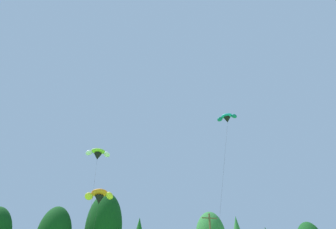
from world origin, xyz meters
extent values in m
ellipsoid|color=#0F3D14|center=(-2.28, 49.64, 8.70)|extent=(5.67, 5.67, 11.24)
cube|color=brown|center=(11.75, 40.56, 9.35)|extent=(2.20, 0.14, 0.14)
ellipsoid|color=#93D633|center=(-4.47, 42.62, 18.61)|extent=(2.10, 1.27, 0.98)
ellipsoid|color=white|center=(-3.17, 42.65, 18.24)|extent=(1.27, 1.07, 1.17)
ellipsoid|color=white|center=(-5.77, 42.59, 18.24)|extent=(1.24, 1.07, 1.17)
cone|color=black|center=(-4.47, 42.73, 17.81)|extent=(1.20, 1.20, 1.00)
cylinder|color=black|center=(-4.22, 34.98, 9.25)|extent=(0.52, 15.51, 16.12)
ellipsoid|color=teal|center=(12.13, 32.45, 21.27)|extent=(1.77, 1.67, 0.72)
ellipsoid|color=#0F666B|center=(12.89, 31.83, 20.99)|extent=(1.06, 1.00, 0.87)
ellipsoid|color=#0F666B|center=(11.36, 33.07, 20.99)|extent=(1.01, 1.06, 0.87)
cone|color=black|center=(12.17, 32.51, 20.66)|extent=(1.24, 1.24, 0.76)
cylinder|color=black|center=(8.69, 28.35, 10.74)|extent=(6.99, 8.34, 19.10)
ellipsoid|color=orange|center=(-3.53, 40.08, 11.76)|extent=(2.54, 2.11, 1.28)
ellipsoid|color=yellow|center=(-2.24, 39.62, 11.37)|extent=(1.28, 1.54, 1.43)
ellipsoid|color=yellow|center=(-4.82, 40.55, 11.37)|extent=(1.52, 1.49, 1.43)
cone|color=black|center=(-3.49, 40.21, 10.92)|extent=(1.58, 1.58, 1.05)
camera|label=1|loc=(-3.45, 1.97, 1.94)|focal=30.16mm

